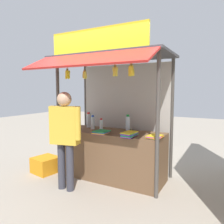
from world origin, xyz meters
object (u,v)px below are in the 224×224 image
water_bottle_far_right (101,125)px  water_bottle_mid_right (93,123)px  magazine_stack_back_left (129,134)px  banana_bunch_leftmost (131,71)px  magazine_stack_back_right (73,127)px  plastic_crate (46,165)px  magazine_stack_left (101,132)px  banana_bunch_inner_right (85,75)px  water_bottle_front_right (128,123)px  vendor_person (65,132)px  magazine_stack_rear_center (155,137)px  banana_bunch_rightmost (68,74)px  water_bottle_far_left (89,120)px  banana_bunch_inner_left (115,71)px

water_bottle_far_right → water_bottle_mid_right: bearing=170.5°
magazine_stack_back_left → banana_bunch_leftmost: banana_bunch_leftmost is taller
magazine_stack_back_right → plastic_crate: size_ratio=0.61×
magazine_stack_left → banana_bunch_inner_right: 1.00m
water_bottle_front_right → vendor_person: bearing=-121.6°
magazine_stack_back_left → plastic_crate: size_ratio=0.72×
magazine_stack_left → magazine_stack_rear_center: 0.93m
water_bottle_mid_right → magazine_stack_left: (0.36, -0.29, -0.10)m
banana_bunch_rightmost → vendor_person: banana_bunch_rightmost is taller
water_bottle_mid_right → magazine_stack_back_left: bearing=-19.2°
water_bottle_far_left → water_bottle_mid_right: bearing=-35.1°
water_bottle_far_right → banana_bunch_rightmost: (-0.39, -0.45, 0.90)m
magazine_stack_rear_center → banana_bunch_rightmost: bearing=-169.5°
magazine_stack_back_right → water_bottle_far_right: bearing=6.2°
magazine_stack_back_left → banana_bunch_rightmost: bearing=-170.8°
magazine_stack_back_left → vendor_person: size_ratio=0.20×
water_bottle_far_left → magazine_stack_rear_center: size_ratio=1.05×
magazine_stack_left → magazine_stack_back_left: 0.54m
water_bottle_far_left → banana_bunch_inner_right: size_ratio=1.10×
magazine_stack_left → banana_bunch_inner_left: 1.08m
banana_bunch_inner_right → water_bottle_front_right: bearing=56.9°
water_bottle_far_right → plastic_crate: (-1.04, -0.39, -0.81)m
water_bottle_front_right → magazine_stack_back_left: (0.26, -0.52, -0.10)m
water_bottle_far_left → plastic_crate: water_bottle_far_left is taller
magazine_stack_back_left → banana_bunch_rightmost: banana_bunch_rightmost is taller
water_bottle_mid_right → banana_bunch_rightmost: size_ratio=0.97×
magazine_stack_back_right → vendor_person: 0.81m
water_bottle_far_right → magazine_stack_back_left: bearing=-22.0°
water_bottle_mid_right → magazine_stack_back_right: 0.42m
magazine_stack_left → banana_bunch_inner_left: (0.38, -0.20, 0.99)m
water_bottle_far_left → water_bottle_front_right: bearing=5.7°
water_bottle_far_left → magazine_stack_back_left: water_bottle_far_left is taller
water_bottle_far_left → magazine_stack_back_left: 1.17m
water_bottle_far_left → water_bottle_mid_right: water_bottle_far_left is taller
magazine_stack_back_right → banana_bunch_inner_left: bearing=-18.9°
water_bottle_far_left → vendor_person: vendor_person is taller
banana_bunch_inner_right → water_bottle_far_left: bearing=120.2°
water_bottle_far_right → magazine_stack_back_right: size_ratio=0.85×
magazine_stack_left → magazine_stack_rear_center: magazine_stack_left is taller
water_bottle_mid_right → magazine_stack_back_right: size_ratio=1.02×
water_bottle_front_right → plastic_crate: bearing=-156.6°
water_bottle_mid_right → magazine_stack_back_left: 0.95m
magazine_stack_left → plastic_crate: magazine_stack_left is taller
vendor_person → plastic_crate: (-0.83, 0.38, -0.79)m
water_bottle_front_right → banana_bunch_rightmost: (-0.81, -0.70, 0.87)m
water_bottle_far_left → plastic_crate: size_ratio=0.71×
water_bottle_front_right → water_bottle_mid_right: 0.66m
banana_bunch_rightmost → plastic_crate: size_ratio=0.64×
magazine_stack_back_right → banana_bunch_rightmost: 1.07m
plastic_crate → banana_bunch_rightmost: bearing=-5.9°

